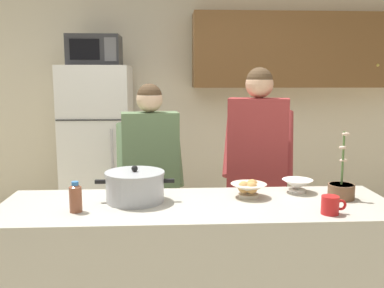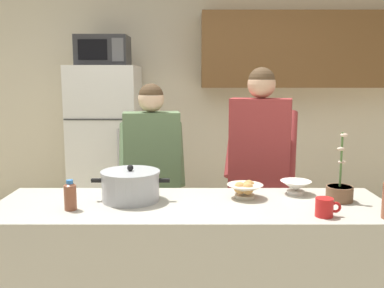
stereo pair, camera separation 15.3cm
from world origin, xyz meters
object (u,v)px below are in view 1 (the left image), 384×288
at_px(bread_bowl, 249,189).
at_px(bottle_mid_counter, 76,197).
at_px(potted_orchid, 341,189).
at_px(coffee_mug, 331,205).
at_px(cooking_pot, 135,186).
at_px(refrigerator, 99,156).
at_px(empty_bowl, 297,185).
at_px(microwave, 95,51).
at_px(person_by_sink, 258,155).
at_px(person_near_pot, 150,167).

height_order(bread_bowl, bottle_mid_counter, bottle_mid_counter).
bearing_deg(potted_orchid, coffee_mug, -121.42).
relative_size(cooking_pot, coffee_mug, 3.40).
bearing_deg(refrigerator, bottle_mid_counter, -84.26).
xyz_separation_m(empty_bowl, bottle_mid_counter, (-1.27, -0.31, 0.03)).
xyz_separation_m(cooking_pot, potted_orchid, (1.18, -0.01, -0.03)).
height_order(microwave, person_by_sink, microwave).
bearing_deg(bread_bowl, empty_bowl, 15.91).
relative_size(refrigerator, cooking_pot, 3.87).
height_order(microwave, bread_bowl, microwave).
xyz_separation_m(person_near_pot, empty_bowl, (0.91, -0.54, -0.01)).
distance_m(cooking_pot, empty_bowl, 0.98).
bearing_deg(person_near_pot, coffee_mug, -45.08).
distance_m(person_by_sink, coffee_mug, 0.98).
bearing_deg(bottle_mid_counter, refrigerator, 95.74).
bearing_deg(bread_bowl, bottle_mid_counter, -166.81).
height_order(person_near_pot, coffee_mug, person_near_pot).
relative_size(microwave, cooking_pot, 1.08).
height_order(person_by_sink, coffee_mug, person_by_sink).
height_order(refrigerator, person_by_sink, refrigerator).
relative_size(microwave, potted_orchid, 1.22).
xyz_separation_m(microwave, bottle_mid_counter, (0.20, -1.94, -0.86)).
distance_m(person_by_sink, cooking_pot, 1.08).
xyz_separation_m(cooking_pot, bread_bowl, (0.66, 0.05, -0.03)).
bearing_deg(potted_orchid, cooking_pot, 179.32).
relative_size(coffee_mug, empty_bowl, 0.71).
relative_size(refrigerator, bottle_mid_counter, 10.66).
bearing_deg(empty_bowl, person_by_sink, 103.89).
distance_m(microwave, person_by_sink, 1.90).
height_order(cooking_pot, potted_orchid, potted_orchid).
bearing_deg(person_near_pot, potted_orchid, -31.44).
bearing_deg(refrigerator, empty_bowl, -48.41).
height_order(microwave, coffee_mug, microwave).
relative_size(bread_bowl, potted_orchid, 0.54).
height_order(cooking_pot, empty_bowl, cooking_pot).
relative_size(person_by_sink, empty_bowl, 9.09).
bearing_deg(cooking_pot, potted_orchid, -0.68).
xyz_separation_m(bread_bowl, potted_orchid, (0.53, -0.06, 0.01)).
distance_m(empty_bowl, bottle_mid_counter, 1.30).
xyz_separation_m(coffee_mug, potted_orchid, (0.17, 0.27, 0.01)).
bearing_deg(refrigerator, cooking_pot, -74.61).
bearing_deg(bread_bowl, refrigerator, 123.43).
bearing_deg(person_by_sink, coffee_mug, -79.49).
distance_m(bottle_mid_counter, potted_orchid, 1.49).
xyz_separation_m(microwave, person_near_pot, (0.55, -1.09, -0.89)).
bearing_deg(refrigerator, potted_orchid, -47.02).
height_order(refrigerator, coffee_mug, refrigerator).
xyz_separation_m(person_by_sink, bottle_mid_counter, (-1.13, -0.85, -0.06)).
bearing_deg(cooking_pot, bottle_mid_counter, -148.84).
bearing_deg(refrigerator, bread_bowl, -56.57).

